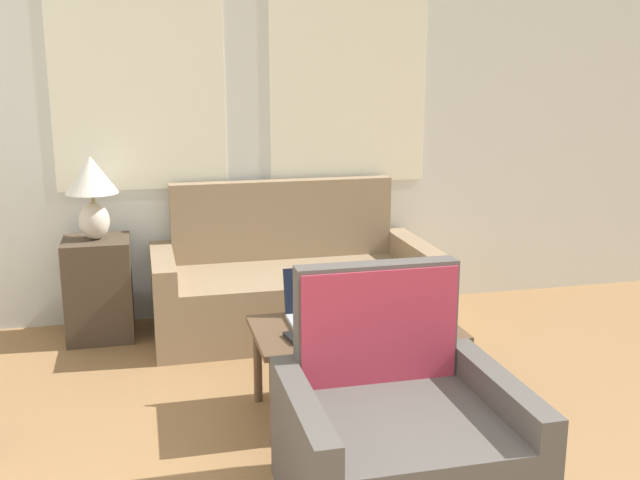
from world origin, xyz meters
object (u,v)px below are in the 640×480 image
Objects in this scene: cup_white at (410,326)px; cup_navy at (372,313)px; laptop at (315,309)px; armchair at (397,441)px; tv_remote at (293,338)px; table_lamp at (92,187)px; coffee_table at (355,336)px; couch at (291,287)px; cup_yellow at (427,319)px.

cup_navy is at bearing 112.32° from cup_white.
armchair is at bearing -83.49° from laptop.
tv_remote is at bearing 112.07° from armchair.
table_lamp is at bearing 121.41° from tv_remote.
cup_navy is 0.48m from tv_remote.
armchair is at bearing -67.93° from tv_remote.
laptop reaches higher than cup_white.
coffee_table is 6.42× the size of tv_remote.
coffee_table is 11.40× the size of cup_navy.
tv_remote is at bearing 172.47° from cup_white.
coffee_table is at bearing -87.66° from couch.
couch reaches higher than armchair.
laptop is at bearing -49.01° from table_lamp.
couch is 18.16× the size of cup_white.
table_lamp reaches higher than cup_navy.
couch reaches higher than cup_white.
cup_white reaches higher than cup_navy.
table_lamp is at bearing 118.70° from armchair.
armchair is 0.92× the size of coffee_table.
armchair is 1.76× the size of table_lamp.
cup_white reaches higher than coffee_table.
tv_remote is at bearing -157.77° from cup_navy.
tv_remote is (-0.44, -0.18, -0.03)m from cup_navy.
laptop is at bearing 139.71° from coffee_table.
couch is 1.41m from table_lamp.
armchair reaches higher than tv_remote.
tv_remote is (-0.28, -1.42, 0.19)m from couch.
coffee_table is (0.06, 0.80, 0.14)m from armchair.
laptop reaches higher than tv_remote.
cup_white is at bearing 66.02° from armchair.
cup_yellow is 0.54× the size of tv_remote.
cup_navy is at bearing 79.05° from armchair.
armchair is at bearing -94.23° from coffee_table.
couch is 3.46× the size of table_lamp.
laptop is (1.11, -1.28, -0.46)m from table_lamp.
table_lamp is (-1.22, 0.11, 0.70)m from couch.
cup_yellow is 0.67m from tv_remote.
laptop is at bearing -95.60° from couch.
couch is 1.19m from laptop.
armchair is at bearing -113.98° from cup_white.
table_lamp is 1.76× the size of laptop.
cup_yellow is at bearing -43.19° from table_lamp.
cup_white is 0.64× the size of tv_remote.
cup_white is 0.56m from tv_remote.
armchair is 0.91m from cup_navy.
armchair is at bearing -100.95° from cup_navy.
table_lamp is 2.24m from cup_white.
couch is at bearing 92.34° from coffee_table.
coffee_table is (0.05, -1.30, 0.13)m from couch.
laptop is 3.36× the size of cup_navy.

